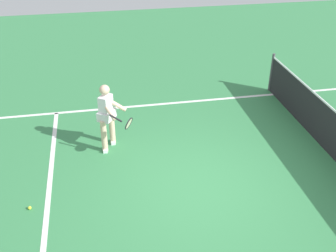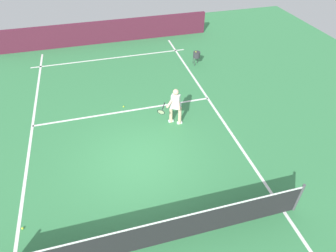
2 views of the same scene
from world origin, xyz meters
name	(u,v)px [view 1 (image 1 of 2)]	position (x,y,z in m)	size (l,w,h in m)	color
ground_plane	(201,187)	(0.00, 0.00, 0.00)	(27.35, 27.35, 0.00)	#38844C
service_line_marking	(47,206)	(0.00, -2.96, 0.00)	(7.36, 0.10, 0.01)	white
sideline_left_marking	(167,103)	(-3.68, 0.00, 0.00)	(0.10, 19.04, 0.01)	white
tennis_player	(108,115)	(-1.78, -1.68, 0.85)	(1.08, 0.77, 1.55)	beige
tennis_ball_mid	(30,208)	(0.03, -3.27, 0.03)	(0.07, 0.07, 0.07)	#D1E533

